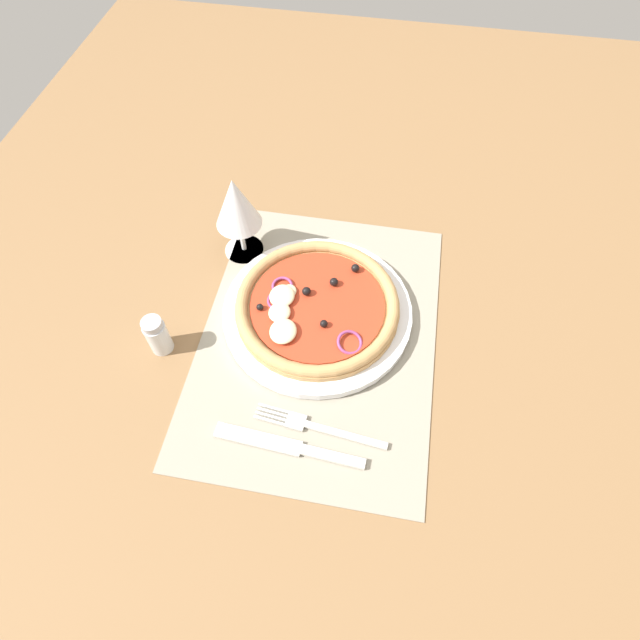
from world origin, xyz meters
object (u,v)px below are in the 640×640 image
fork (313,426)px  knife (287,446)px  plate (317,312)px  pepper_shaker (157,335)px  pizza (316,305)px  wine_glass (236,205)px

fork → knife: 4.26cm
plate → pepper_shaker: size_ratio=4.24×
knife → pepper_shaker: (11.69, 21.16, 2.60)cm
pizza → knife: bearing=-179.9°
plate → knife: size_ratio=1.42×
pizza → wine_glass: wine_glass is taller
pepper_shaker → wine_glass: bearing=-18.9°
fork → wine_glass: size_ratio=1.21×
wine_glass → fork: bearing=-149.5°
pizza → fork: size_ratio=1.36×
pizza → knife: pizza is taller
pizza → pepper_shaker: 23.11cm
fork → knife: knife is taller
plate → fork: plate is taller
plate → wine_glass: bearing=52.7°
plate → wine_glass: size_ratio=1.91×
plate → pizza: (-0.09, 0.16, 1.77)cm
plate → knife: bearing=179.6°
pizza → knife: 21.13cm
plate → pizza: size_ratio=1.16×
knife → wine_glass: wine_glass is taller
fork → wine_glass: 34.70cm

